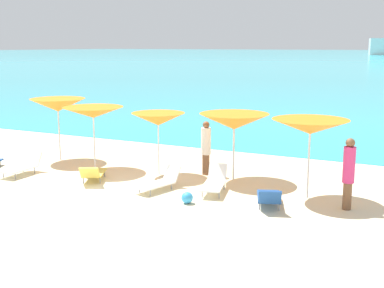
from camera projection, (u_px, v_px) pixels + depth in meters
The scene contains 14 objects.
ground_plane at pixel (241, 143), 23.14m from camera, with size 50.00×100.00×0.30m, color beige.
umbrella_0 at pixel (58, 105), 18.63m from camera, with size 2.13×2.13×2.29m.
umbrella_1 at pixel (93, 112), 17.25m from camera, with size 2.17×2.17×2.16m.
umbrella_2 at pixel (158, 119), 16.55m from camera, with size 1.85×1.85×2.05m.
umbrella_3 at pixel (234, 122), 15.87m from camera, with size 2.21×2.21×2.12m.
umbrella_4 at pixel (310, 127), 13.88m from camera, with size 2.28×2.28×2.23m.
lounge_chair_0 at pixel (22, 166), 16.81m from camera, with size 0.62×1.47×0.67m.
lounge_chair_1 at pixel (159, 182), 14.99m from camera, with size 0.90×1.58×0.64m.
lounge_chair_2 at pixel (93, 173), 15.93m from camera, with size 1.17×1.56×0.62m.
lounge_chair_4 at pixel (214, 182), 14.82m from camera, with size 0.92×1.65×0.70m.
lounge_chair_5 at pixel (269, 197), 13.42m from camera, with size 1.04×1.54×0.63m.
beachgoer_0 at pixel (206, 146), 16.69m from camera, with size 0.32×0.32×1.77m.
beachgoer_1 at pixel (349, 171), 13.08m from camera, with size 0.31×0.31×1.89m.
beach_ball at pixel (187, 198), 13.74m from camera, with size 0.32×0.32×0.32m, color #3399D8.
Camera 1 is at (8.10, -11.35, 4.22)m, focal length 47.60 mm.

